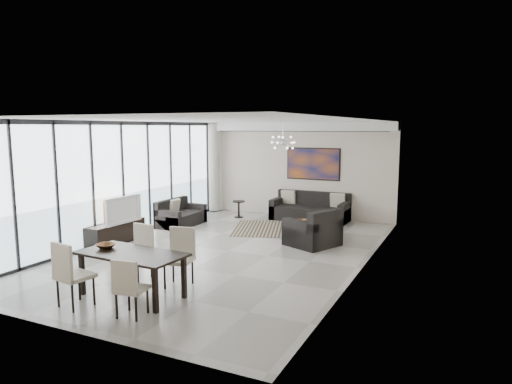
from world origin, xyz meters
The scene contains 20 objects.
room_shell centered at (0.46, 0.00, 1.45)m, with size 6.00×9.00×2.90m.
window_wall centered at (-2.86, 0.00, 1.47)m, with size 0.37×8.95×2.90m.
soffit centered at (0.00, 4.30, 2.77)m, with size 5.98×0.40×0.26m, color white.
painting centered at (0.50, 4.47, 1.65)m, with size 1.68×0.04×0.98m, color #B35618.
chandelier centered at (0.30, 2.50, 2.35)m, with size 0.66×0.66×0.71m.
rug centered at (0.32, 2.60, 0.01)m, with size 2.69×2.07×0.01m, color black.
coffee_table centered at (1.03, 1.96, 0.20)m, with size 1.03×1.03×0.36m.
bowl_coffee centered at (1.02, 2.01, 0.40)m, with size 0.25×0.25×0.08m, color brown.
sofa_main centered at (0.57, 4.07, 0.28)m, with size 2.27×0.93×0.83m.
loveseat centered at (-2.54, 1.82, 0.25)m, with size 0.82×1.46×0.73m.
armchair centered at (1.59, 1.27, 0.30)m, with size 1.33×1.36×0.88m.
side_table centered at (-1.55, 3.52, 0.35)m, with size 0.38×0.38×0.52m.
tv_console centered at (-2.76, -0.54, 0.25)m, with size 0.46×1.62×0.51m, color black.
television centered at (-2.60, -0.53, 0.83)m, with size 1.11×0.15×0.64m, color gray.
dining_table centered at (-0.08, -3.10, 0.65)m, with size 1.82×0.99×0.74m.
dining_chair_sw centered at (-0.61, -3.90, 0.59)m, with size 0.54×0.54×1.03m.
dining_chair_se centered at (0.46, -3.81, 0.51)m, with size 0.46×0.46×0.88m.
dining_chair_nw centered at (-0.59, -2.26, 0.56)m, with size 0.48×0.48×0.98m.
dining_chair_ne centered at (0.31, -2.29, 0.58)m, with size 0.55×0.55×1.01m.
bowl_dining centered at (-0.65, -3.07, 0.77)m, with size 0.31×0.31×0.08m, color brown.
Camera 1 is at (4.80, -8.73, 2.74)m, focal length 32.00 mm.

